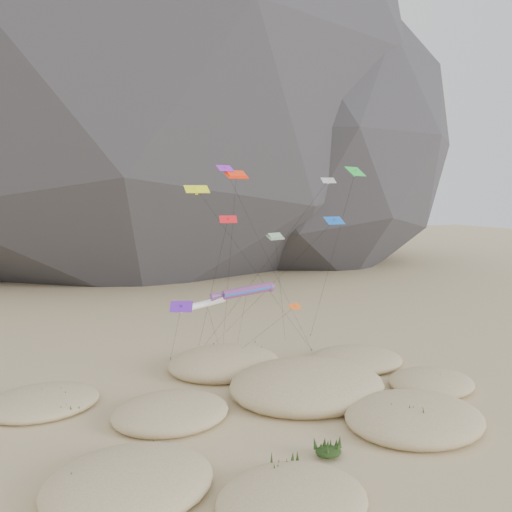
{
  "coord_description": "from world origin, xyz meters",
  "views": [
    {
      "loc": [
        -19.6,
        -41.44,
        21.72
      ],
      "look_at": [
        0.73,
        12.0,
        14.71
      ],
      "focal_mm": 35.0,
      "sensor_mm": 36.0,
      "label": 1
    }
  ],
  "objects": [
    {
      "name": "rainbow_tube_kite",
      "position": [
        -1.01,
        10.94,
        10.89
      ],
      "size": [
        8.28,
        15.75,
        11.75
      ],
      "color": "red",
      "rests_on": "ground"
    },
    {
      "name": "rock_headland",
      "position": [
        6.37,
        118.72,
        72.68
      ],
      "size": [
        226.37,
        148.64,
        177.5
      ],
      "color": "black",
      "rests_on": "ground"
    },
    {
      "name": "dune_grass",
      "position": [
        -1.9,
        3.04,
        0.83
      ],
      "size": [
        43.09,
        27.74,
        1.49
      ],
      "color": "black",
      "rests_on": "ground"
    },
    {
      "name": "delta_kites",
      "position": [
        2.48,
        10.49,
        18.95
      ],
      "size": [
        25.42,
        20.5,
        25.09
      ],
      "color": "silver",
      "rests_on": "ground"
    },
    {
      "name": "orange_parafoil",
      "position": [
        -1.21,
        13.23,
        23.76
      ],
      "size": [
        3.21,
        12.61,
        24.53
      ],
      "color": "#FD300D",
      "rests_on": "ground"
    },
    {
      "name": "white_tube_kite",
      "position": [
        -5.37,
        12.32,
        9.47
      ],
      "size": [
        8.42,
        13.25,
        10.09
      ],
      "color": "white",
      "rests_on": "ground"
    },
    {
      "name": "ground",
      "position": [
        0.0,
        0.0,
        0.0
      ],
      "size": [
        500.0,
        500.0,
        0.0
      ],
      "primitive_type": "plane",
      "color": "#CCB789",
      "rests_on": "ground"
    },
    {
      "name": "dunes",
      "position": [
        0.16,
        4.5,
        0.72
      ],
      "size": [
        51.8,
        39.14,
        4.15
      ],
      "color": "#CCB789",
      "rests_on": "ground"
    },
    {
      "name": "kite_stakes",
      "position": [
        3.26,
        23.03,
        0.15
      ],
      "size": [
        22.65,
        7.74,
        0.3
      ],
      "color": "#3F2D1E",
      "rests_on": "ground"
    },
    {
      "name": "multi_parafoil",
      "position": [
        3.04,
        11.64,
        16.72
      ],
      "size": [
        8.59,
        14.22,
        17.38
      ],
      "color": "orange",
      "rests_on": "ground"
    }
  ]
}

